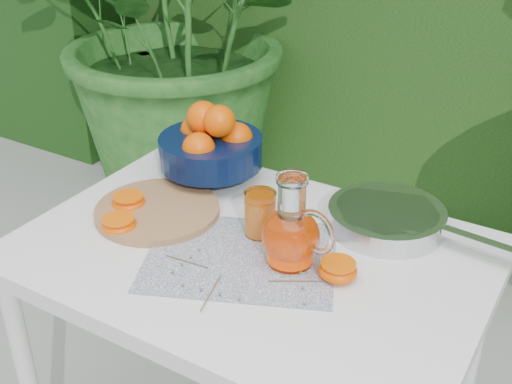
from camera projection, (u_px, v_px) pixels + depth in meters
The scene contains 10 objects.
potted_plant_left at pixel (189, 16), 2.85m from camera, with size 1.69×1.69×1.69m, color #1D561E.
white_table at pixel (251, 279), 1.43m from camera, with size 1.00×0.70×0.75m.
placemat at pixel (241, 257), 1.36m from camera, with size 0.40×0.31×0.00m, color #0C1745.
cutting_board at pixel (157, 211), 1.52m from camera, with size 0.29×0.29×0.02m, color #956743.
fruit_bowl at pixel (212, 144), 1.64m from camera, with size 0.30×0.30×0.21m.
juice_pitcher at pixel (292, 234), 1.31m from camera, with size 0.18×0.15×0.20m.
juice_tumbler at pixel (260, 214), 1.42m from camera, with size 0.09×0.09×0.10m.
saute_pan at pixel (388, 217), 1.45m from camera, with size 0.48×0.29×0.05m.
orange_halves at pixel (189, 231), 1.42m from camera, with size 0.64×0.20×0.04m.
thyme_sprigs at pixel (235, 278), 1.29m from camera, with size 0.35×0.25×0.01m.
Camera 1 is at (0.74, -1.04, 1.53)m, focal length 45.00 mm.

